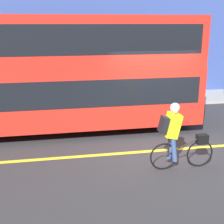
% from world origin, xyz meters
% --- Properties ---
extents(ground_plane, '(80.00, 80.00, 0.00)m').
position_xyz_m(ground_plane, '(0.00, 0.00, 0.00)').
color(ground_plane, '#2D2D30').
extents(road_center_line, '(50.00, 0.14, 0.01)m').
position_xyz_m(road_center_line, '(0.00, -0.13, 0.00)').
color(road_center_line, yellow).
rests_on(road_center_line, ground_plane).
extents(sidewalk_curb, '(60.00, 2.20, 0.10)m').
position_xyz_m(sidewalk_curb, '(0.00, 5.23, 0.05)').
color(sidewalk_curb, gray).
rests_on(sidewalk_curb, ground_plane).
extents(bus, '(10.81, 2.55, 3.45)m').
position_xyz_m(bus, '(-3.84, 2.12, 1.93)').
color(bus, black).
rests_on(bus, ground_plane).
extents(cyclist_on_bike, '(1.53, 0.32, 1.57)m').
position_xyz_m(cyclist_on_bike, '(-0.13, -1.19, 0.85)').
color(cyclist_on_bike, black).
rests_on(cyclist_on_bike, ground_plane).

